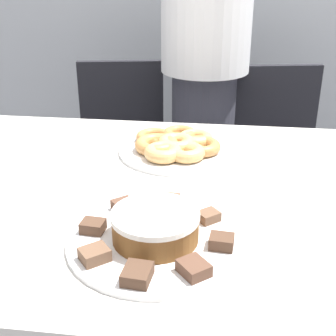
% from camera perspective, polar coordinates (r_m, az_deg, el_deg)
% --- Properties ---
extents(table, '(1.68, 1.04, 0.77)m').
position_cam_1_polar(table, '(1.23, 2.21, -6.07)').
color(table, silver).
rests_on(table, ground_plane).
extents(person_standing, '(0.37, 0.37, 1.75)m').
position_cam_1_polar(person_standing, '(2.04, 4.55, 13.36)').
color(person_standing, '#383842').
rests_on(person_standing, ground_plane).
extents(office_chair_left, '(0.51, 0.51, 0.87)m').
position_cam_1_polar(office_chair_left, '(2.21, -5.54, 0.23)').
color(office_chair_left, black).
rests_on(office_chair_left, ground_plane).
extents(office_chair_right, '(0.51, 0.51, 0.87)m').
position_cam_1_polar(office_chair_right, '(2.18, 13.21, -0.76)').
color(office_chair_right, black).
rests_on(office_chair_right, ground_plane).
extents(plate_cake, '(0.37, 0.37, 0.01)m').
position_cam_1_polar(plate_cake, '(0.98, -1.53, -8.87)').
color(plate_cake, white).
rests_on(plate_cake, table).
extents(plate_donuts, '(0.35, 0.35, 0.01)m').
position_cam_1_polar(plate_donuts, '(1.42, 1.05, 2.10)').
color(plate_donuts, white).
rests_on(plate_donuts, table).
extents(frosted_cake, '(0.18, 0.18, 0.06)m').
position_cam_1_polar(frosted_cake, '(0.96, -1.55, -7.07)').
color(frosted_cake, brown).
rests_on(frosted_cake, plate_cake).
extents(lamington_0, '(0.05, 0.05, 0.03)m').
position_cam_1_polar(lamington_0, '(0.96, 6.54, -8.91)').
color(lamington_0, '#513828').
rests_on(lamington_0, plate_cake).
extents(lamington_1, '(0.06, 0.06, 0.02)m').
position_cam_1_polar(lamington_1, '(1.04, 4.95, -5.87)').
color(lamington_1, brown).
rests_on(lamington_1, plate_cake).
extents(lamington_2, '(0.05, 0.05, 0.03)m').
position_cam_1_polar(lamington_2, '(1.09, 0.19, -4.17)').
color(lamington_2, brown).
rests_on(lamington_2, plate_cake).
extents(lamington_3, '(0.07, 0.07, 0.02)m').
position_cam_1_polar(lamington_3, '(1.08, -5.31, -4.70)').
color(lamington_3, brown).
rests_on(lamington_3, plate_cake).
extents(lamington_4, '(0.05, 0.05, 0.02)m').
position_cam_1_polar(lamington_4, '(1.01, -9.13, -7.03)').
color(lamington_4, '#513828').
rests_on(lamington_4, plate_cake).
extents(lamington_5, '(0.07, 0.07, 0.03)m').
position_cam_1_polar(lamington_5, '(0.92, -8.94, -10.38)').
color(lamington_5, brown).
rests_on(lamington_5, plate_cake).
extents(lamington_6, '(0.06, 0.06, 0.02)m').
position_cam_1_polar(lamington_6, '(0.87, -3.77, -12.79)').
color(lamington_6, '#513828').
rests_on(lamington_6, plate_cake).
extents(lamington_7, '(0.07, 0.07, 0.02)m').
position_cam_1_polar(lamington_7, '(0.88, 3.16, -12.09)').
color(lamington_7, brown).
rests_on(lamington_7, plate_cake).
extents(donut_0, '(0.11, 0.11, 0.04)m').
position_cam_1_polar(donut_0, '(1.41, 1.06, 3.02)').
color(donut_0, '#E5AD66').
rests_on(donut_0, plate_donuts).
extents(donut_1, '(0.13, 0.13, 0.04)m').
position_cam_1_polar(donut_1, '(1.40, -1.38, 2.83)').
color(donut_1, '#D18E4C').
rests_on(donut_1, plate_donuts).
extents(donut_2, '(0.11, 0.11, 0.04)m').
position_cam_1_polar(donut_2, '(1.34, -0.59, 1.91)').
color(donut_2, '#E5AD66').
rests_on(donut_2, plate_donuts).
extents(donut_3, '(0.11, 0.11, 0.04)m').
position_cam_1_polar(donut_3, '(1.35, 2.23, 1.93)').
color(donut_3, '#E5AD66').
rests_on(donut_3, plate_donuts).
extents(donut_4, '(0.12, 0.12, 0.03)m').
position_cam_1_polar(donut_4, '(1.39, 3.90, 2.66)').
color(donut_4, '#C68447').
rests_on(donut_4, plate_donuts).
extents(donut_5, '(0.11, 0.11, 0.03)m').
position_cam_1_polar(donut_5, '(1.46, 3.41, 3.63)').
color(donut_5, '#E5AD66').
rests_on(donut_5, plate_donuts).
extents(donut_6, '(0.11, 0.11, 0.03)m').
position_cam_1_polar(donut_6, '(1.49, 1.43, 4.19)').
color(donut_6, '#C68447').
rests_on(donut_6, plate_donuts).
extents(donut_7, '(0.11, 0.11, 0.03)m').
position_cam_1_polar(donut_7, '(1.47, -1.72, 3.82)').
color(donut_7, '#C68447').
rests_on(donut_7, plate_donuts).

